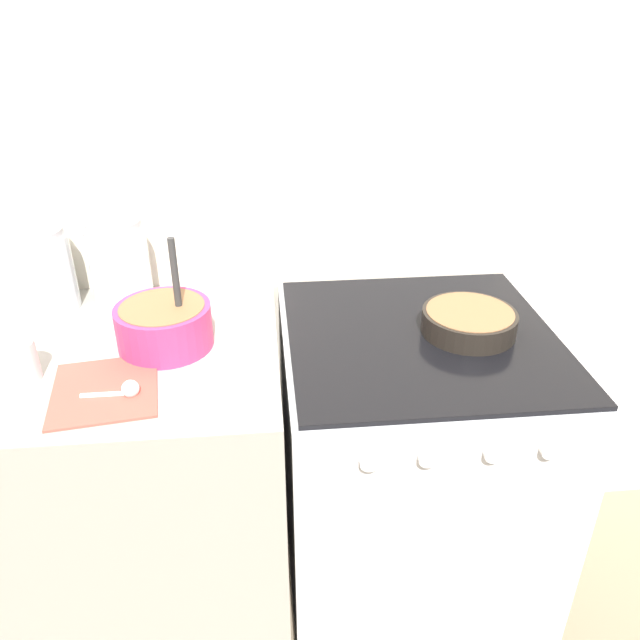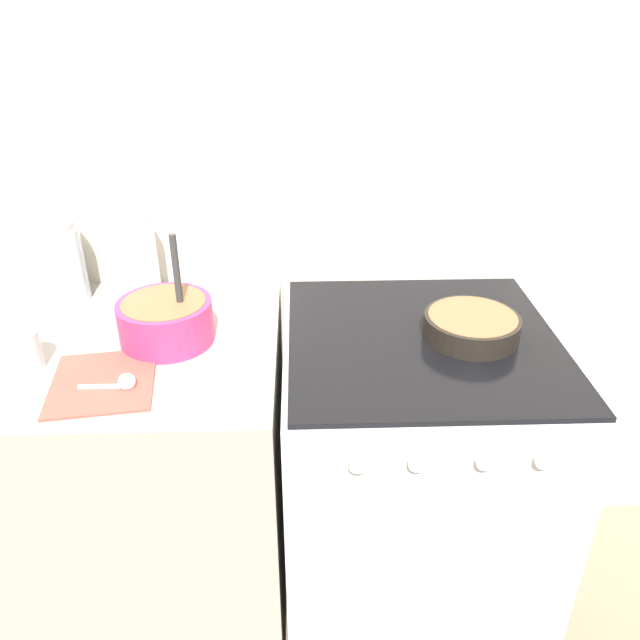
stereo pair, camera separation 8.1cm
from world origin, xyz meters
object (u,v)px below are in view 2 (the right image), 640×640
(mixing_bowl, at_px, (166,318))
(storage_jar_left, at_px, (51,268))
(baking_pan, at_px, (471,326))
(storage_jar_middle, at_px, (129,265))
(stove, at_px, (410,482))
(tin_can, at_px, (21,351))

(mixing_bowl, distance_m, storage_jar_left, 0.40)
(baking_pan, xyz_separation_m, storage_jar_middle, (-0.85, 0.23, 0.07))
(storage_jar_left, bearing_deg, stove, -13.91)
(baking_pan, relative_size, storage_jar_left, 1.05)
(tin_can, bearing_deg, storage_jar_middle, 65.00)
(stove, bearing_deg, baking_pan, -0.94)
(stove, distance_m, tin_can, 1.03)
(storage_jar_middle, xyz_separation_m, tin_can, (-0.16, -0.34, -0.05))
(baking_pan, xyz_separation_m, storage_jar_left, (-1.05, 0.23, 0.06))
(storage_jar_middle, height_order, tin_can, storage_jar_middle)
(storage_jar_left, distance_m, storage_jar_middle, 0.20)
(tin_can, bearing_deg, stove, 6.87)
(tin_can, bearing_deg, baking_pan, 6.01)
(baking_pan, bearing_deg, stove, 179.06)
(stove, xyz_separation_m, baking_pan, (0.11, -0.00, 0.49))
(mixing_bowl, relative_size, baking_pan, 1.17)
(mixing_bowl, xyz_separation_m, storage_jar_left, (-0.33, 0.23, 0.03))
(mixing_bowl, distance_m, baking_pan, 0.72)
(stove, distance_m, mixing_bowl, 0.79)
(stove, bearing_deg, storage_jar_middle, 162.48)
(storage_jar_left, bearing_deg, storage_jar_middle, -0.00)
(mixing_bowl, bearing_deg, stove, -0.61)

